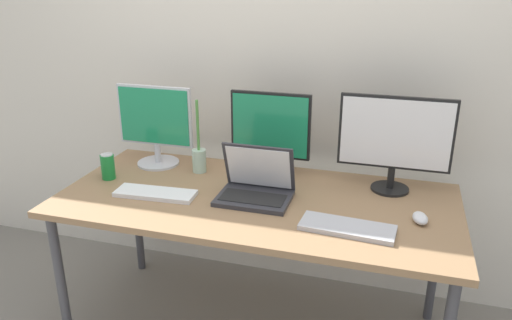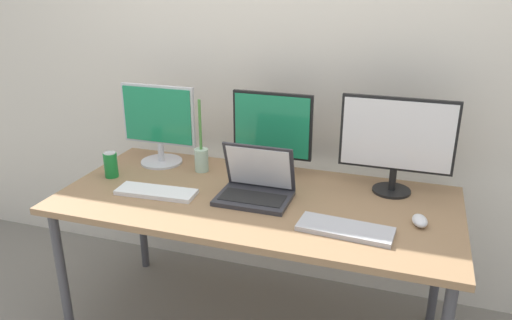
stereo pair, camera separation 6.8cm
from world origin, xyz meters
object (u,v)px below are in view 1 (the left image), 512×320
(laptop_silver, at_px, (256,186))
(mouse_by_keyboard, at_px, (420,218))
(keyboard_aux, at_px, (155,193))
(soda_can_near_keyboard, at_px, (108,167))
(work_desk, at_px, (256,209))
(keyboard_main, at_px, (347,228))
(monitor_center, at_px, (270,132))
(bamboo_vase, at_px, (199,158))
(monitor_left, at_px, (155,124))
(monitor_right, at_px, (395,139))

(laptop_silver, relative_size, mouse_by_keyboard, 3.33)
(keyboard_aux, relative_size, soda_can_near_keyboard, 2.91)
(work_desk, distance_m, keyboard_main, 0.47)
(keyboard_main, xyz_separation_m, keyboard_aux, (-0.87, 0.08, 0.00))
(keyboard_main, bearing_deg, monitor_center, 137.64)
(monitor_center, xyz_separation_m, keyboard_main, (0.44, -0.46, -0.21))
(work_desk, relative_size, laptop_silver, 5.51)
(keyboard_main, relative_size, keyboard_aux, 1.01)
(monitor_center, height_order, keyboard_main, monitor_center)
(work_desk, bearing_deg, monitor_center, 92.11)
(monitor_center, height_order, laptop_silver, monitor_center)
(work_desk, relative_size, keyboard_aux, 4.84)
(keyboard_main, bearing_deg, soda_can_near_keyboard, 175.02)
(laptop_silver, relative_size, keyboard_aux, 0.88)
(soda_can_near_keyboard, height_order, bamboo_vase, bamboo_vase)
(monitor_left, height_order, laptop_silver, monitor_left)
(laptop_silver, bearing_deg, keyboard_aux, -166.55)
(monitor_right, height_order, mouse_by_keyboard, monitor_right)
(monitor_right, distance_m, bamboo_vase, 0.95)
(keyboard_main, bearing_deg, bamboo_vase, 157.34)
(monitor_center, relative_size, laptop_silver, 1.29)
(monitor_right, distance_m, keyboard_main, 0.52)
(monitor_left, height_order, monitor_center, same)
(bamboo_vase, bearing_deg, monitor_left, 171.84)
(work_desk, bearing_deg, monitor_right, 23.80)
(monitor_center, relative_size, soda_can_near_keyboard, 3.31)
(monitor_left, relative_size, soda_can_near_keyboard, 3.31)
(laptop_silver, bearing_deg, mouse_by_keyboard, -3.13)
(work_desk, relative_size, monitor_right, 3.54)
(work_desk, distance_m, bamboo_vase, 0.44)
(keyboard_main, bearing_deg, laptop_silver, 161.04)
(monitor_right, height_order, bamboo_vase, monitor_right)
(keyboard_aux, relative_size, bamboo_vase, 0.99)
(monitor_center, distance_m, keyboard_aux, 0.62)
(laptop_silver, distance_m, keyboard_aux, 0.46)
(laptop_silver, relative_size, keyboard_main, 0.87)
(keyboard_aux, distance_m, mouse_by_keyboard, 1.15)
(monitor_center, relative_size, keyboard_aux, 1.14)
(monitor_left, distance_m, monitor_right, 1.18)
(work_desk, xyz_separation_m, mouse_by_keyboard, (0.70, -0.04, 0.08))
(laptop_silver, bearing_deg, monitor_left, 157.53)
(monitor_center, distance_m, keyboard_main, 0.67)
(keyboard_aux, xyz_separation_m, soda_can_near_keyboard, (-0.31, 0.11, 0.05))
(monitor_left, xyz_separation_m, monitor_center, (0.60, 0.03, 0.00))
(monitor_right, relative_size, bamboo_vase, 1.35)
(monitor_left, bearing_deg, monitor_center, 2.68)
(work_desk, relative_size, monitor_left, 4.26)
(mouse_by_keyboard, xyz_separation_m, soda_can_near_keyboard, (-1.46, 0.05, 0.04))
(laptop_silver, distance_m, soda_can_near_keyboard, 0.75)
(monitor_right, xyz_separation_m, keyboard_aux, (-1.02, -0.36, -0.24))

